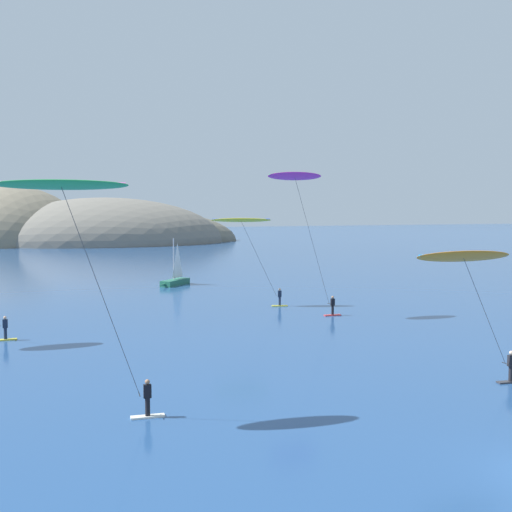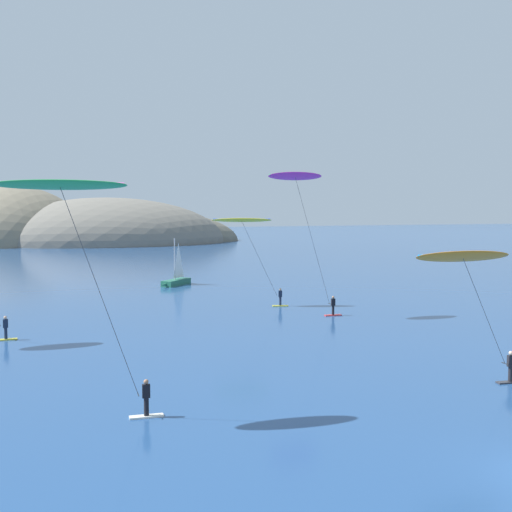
% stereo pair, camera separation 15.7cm
% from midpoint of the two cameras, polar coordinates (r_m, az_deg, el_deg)
% --- Properties ---
extents(headland_island, '(88.05, 60.00, 31.87)m').
position_cam_midpoint_polar(headland_island, '(182.60, -16.56, 1.12)').
color(headland_island, '#6B6656').
rests_on(headland_island, ground).
extents(sailboat_near, '(4.93, 4.84, 5.70)m').
position_cam_midpoint_polar(sailboat_near, '(77.93, -7.37, -2.15)').
color(sailboat_near, '#23664C').
rests_on(sailboat_near, ground).
extents(kitesurfer_green, '(7.01, 2.00, 10.47)m').
position_cam_midpoint_polar(kitesurfer_green, '(28.00, -16.47, 4.52)').
color(kitesurfer_green, silver).
rests_on(kitesurfer_green, ground).
extents(kitesurfer_magenta, '(6.79, 1.71, 12.32)m').
position_cam_midpoint_polar(kitesurfer_magenta, '(53.90, 3.67, 6.11)').
color(kitesurfer_magenta, red).
rests_on(kitesurfer_magenta, ground).
extents(kitesurfer_orange, '(6.45, 1.84, 7.18)m').
position_cam_midpoint_polar(kitesurfer_orange, '(34.56, 18.20, -0.92)').
color(kitesurfer_orange, '#2D2D33').
rests_on(kitesurfer_orange, ground).
extents(kitesurfer_yellow, '(7.07, 3.20, 8.43)m').
position_cam_midpoint_polar(kitesurfer_yellow, '(60.15, -1.11, 2.61)').
color(kitesurfer_yellow, yellow).
rests_on(kitesurfer_yellow, ground).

